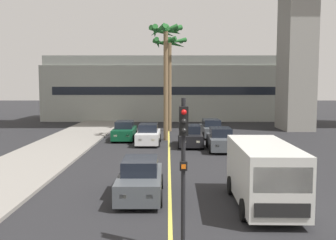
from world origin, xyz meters
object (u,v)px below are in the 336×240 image
at_px(traffic_light_median_near, 182,154).
at_px(car_queue_front, 123,131).
at_px(palm_tree_mid_median, 164,47).
at_px(delivery_van, 261,173).
at_px(palm_tree_near_median, 168,59).
at_px(car_queue_second, 219,140).
at_px(car_queue_fifth, 138,179).
at_px(car_queue_fourth, 189,136).
at_px(car_queue_sixth, 147,135).
at_px(car_queue_third, 210,129).

bearing_deg(traffic_light_median_near, car_queue_front, 100.78).
bearing_deg(traffic_light_median_near, palm_tree_mid_median, 91.61).
bearing_deg(delivery_van, car_queue_front, 112.58).
relative_size(traffic_light_median_near, palm_tree_near_median, 0.46).
bearing_deg(car_queue_second, car_queue_fifth, -113.49).
distance_m(car_queue_front, delivery_van, 18.63).
bearing_deg(delivery_van, palm_tree_near_median, 98.30).
bearing_deg(car_queue_front, delivery_van, -67.42).
height_order(car_queue_second, delivery_van, delivery_van).
xyz_separation_m(car_queue_second, palm_tree_mid_median, (-3.85, 4.77, 6.89)).
bearing_deg(traffic_light_median_near, car_queue_fourth, 85.98).
xyz_separation_m(delivery_van, palm_tree_near_median, (-3.38, 23.19, 5.80)).
height_order(delivery_van, palm_tree_mid_median, palm_tree_mid_median).
bearing_deg(car_queue_sixth, traffic_light_median_near, -84.19).
distance_m(car_queue_sixth, traffic_light_median_near, 19.06).
distance_m(traffic_light_median_near, palm_tree_mid_median, 21.53).
bearing_deg(car_queue_third, palm_tree_near_median, 129.56).
height_order(car_queue_second, palm_tree_near_median, palm_tree_near_median).
distance_m(car_queue_second, palm_tree_near_median, 13.10).
bearing_deg(traffic_light_median_near, car_queue_sixth, 95.81).
bearing_deg(car_queue_front, palm_tree_near_median, 57.88).
bearing_deg(car_queue_fifth, car_queue_second, 66.51).
height_order(car_queue_third, car_queue_fourth, same).
xyz_separation_m(car_queue_front, car_queue_fourth, (5.28, -3.07, 0.00)).
xyz_separation_m(car_queue_third, palm_tree_near_median, (-3.62, 4.38, 6.37)).
height_order(car_queue_front, traffic_light_median_near, traffic_light_median_near).
distance_m(car_queue_second, car_queue_third, 6.51).
distance_m(car_queue_second, delivery_van, 12.31).
bearing_deg(car_queue_second, traffic_light_median_near, -101.40).
distance_m(car_queue_fifth, palm_tree_near_median, 22.88).
bearing_deg(car_queue_sixth, car_queue_second, -27.28).
bearing_deg(car_queue_sixth, car_queue_fifth, -88.41).
bearing_deg(car_queue_sixth, car_queue_fourth, -14.89).
xyz_separation_m(car_queue_fourth, traffic_light_median_near, (-1.27, -18.01, 1.99)).
bearing_deg(car_queue_front, traffic_light_median_near, -79.22).
bearing_deg(car_queue_third, delivery_van, -90.71).
distance_m(car_queue_third, palm_tree_near_median, 8.53).
height_order(car_queue_fifth, traffic_light_median_near, traffic_light_median_near).
relative_size(car_queue_fourth, palm_tree_mid_median, 0.44).
xyz_separation_m(car_queue_front, palm_tree_near_median, (3.76, 6.00, 6.37)).
relative_size(car_queue_second, palm_tree_mid_median, 0.44).
distance_m(car_queue_second, traffic_light_median_near, 16.63).
bearing_deg(car_queue_second, palm_tree_mid_median, 128.95).
xyz_separation_m(car_queue_fourth, car_queue_sixth, (-3.19, 0.85, 0.00)).
bearing_deg(car_queue_fourth, car_queue_front, 149.83).
distance_m(car_queue_second, car_queue_sixth, 5.83).
bearing_deg(palm_tree_mid_median, car_queue_third, 23.79).
height_order(car_queue_sixth, palm_tree_near_median, palm_tree_near_median).
height_order(car_queue_fourth, palm_tree_mid_median, palm_tree_mid_median).
bearing_deg(palm_tree_near_median, delivery_van, -81.70).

